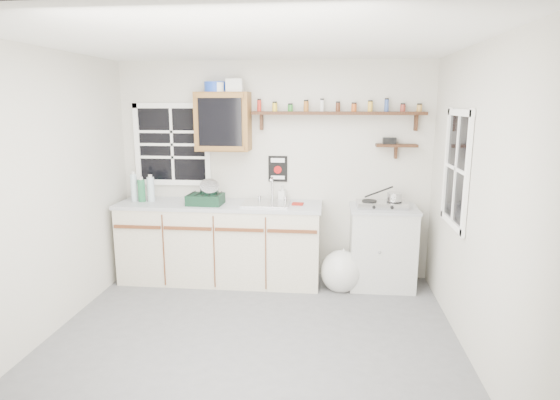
{
  "coord_description": "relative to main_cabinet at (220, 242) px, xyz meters",
  "views": [
    {
      "loc": [
        0.63,
        -3.77,
        2.04
      ],
      "look_at": [
        0.18,
        0.55,
        1.13
      ],
      "focal_mm": 30.0,
      "sensor_mm": 36.0,
      "label": 1
    }
  ],
  "objects": [
    {
      "name": "room",
      "position": [
        0.58,
        -1.3,
        0.79
      ],
      "size": [
        3.64,
        3.24,
        2.54
      ],
      "color": "#575659",
      "rests_on": "ground"
    },
    {
      "name": "main_cabinet",
      "position": [
        0.0,
        0.0,
        0.0
      ],
      "size": [
        2.31,
        0.63,
        0.92
      ],
      "color": "#BCB49C",
      "rests_on": "floor"
    },
    {
      "name": "right_cabinet",
      "position": [
        1.83,
        0.03,
        -0.01
      ],
      "size": [
        0.73,
        0.57,
        0.91
      ],
      "color": "#B3B4AD",
      "rests_on": "floor"
    },
    {
      "name": "sink",
      "position": [
        0.54,
        0.01,
        0.47
      ],
      "size": [
        0.52,
        0.44,
        0.29
      ],
      "color": "#B7B7BC",
      "rests_on": "main_cabinet"
    },
    {
      "name": "upper_cabinet",
      "position": [
        0.03,
        0.14,
        1.36
      ],
      "size": [
        0.6,
        0.32,
        0.65
      ],
      "color": "brown",
      "rests_on": "wall_back"
    },
    {
      "name": "upper_cabinet_clutter",
      "position": [
        0.03,
        0.14,
        1.75
      ],
      "size": [
        0.43,
        0.24,
        0.14
      ],
      "color": "#1B3EB0",
      "rests_on": "upper_cabinet"
    },
    {
      "name": "spice_shelf",
      "position": [
        1.31,
        0.21,
        1.47
      ],
      "size": [
        1.91,
        0.18,
        0.35
      ],
      "color": "black",
      "rests_on": "wall_back"
    },
    {
      "name": "secondary_shelf",
      "position": [
        1.94,
        0.22,
        1.12
      ],
      "size": [
        0.45,
        0.16,
        0.24
      ],
      "color": "black",
      "rests_on": "wall_back"
    },
    {
      "name": "warning_sign",
      "position": [
        0.63,
        0.29,
        0.82
      ],
      "size": [
        0.22,
        0.02,
        0.3
      ],
      "color": "black",
      "rests_on": "wall_back"
    },
    {
      "name": "window_back",
      "position": [
        -0.62,
        0.29,
        1.09
      ],
      "size": [
        0.93,
        0.03,
        0.98
      ],
      "color": "black",
      "rests_on": "wall_back"
    },
    {
      "name": "window_right",
      "position": [
        2.37,
        -0.75,
        0.99
      ],
      "size": [
        0.03,
        0.78,
        1.08
      ],
      "color": "black",
      "rests_on": "wall_back"
    },
    {
      "name": "water_bottles",
      "position": [
        -0.9,
        0.01,
        0.6
      ],
      "size": [
        0.27,
        0.12,
        0.34
      ],
      "color": "silver",
      "rests_on": "main_cabinet"
    },
    {
      "name": "dish_rack",
      "position": [
        -0.12,
        -0.08,
        0.55
      ],
      "size": [
        0.39,
        0.3,
        0.29
      ],
      "rotation": [
        0.0,
        0.0,
        -0.04
      ],
      "color": "black",
      "rests_on": "main_cabinet"
    },
    {
      "name": "soap_bottle",
      "position": [
        0.7,
        0.22,
        0.55
      ],
      "size": [
        0.1,
        0.1,
        0.17
      ],
      "primitive_type": "imported",
      "rotation": [
        0.0,
        0.0,
        -0.27
      ],
      "color": "silver",
      "rests_on": "main_cabinet"
    },
    {
      "name": "rag",
      "position": [
        0.89,
        0.01,
        0.47
      ],
      "size": [
        0.13,
        0.11,
        0.02
      ],
      "primitive_type": "cube",
      "rotation": [
        0.0,
        0.0,
        -0.07
      ],
      "color": "maroon",
      "rests_on": "main_cabinet"
    },
    {
      "name": "hotplate",
      "position": [
        1.81,
        0.01,
        0.48
      ],
      "size": [
        0.55,
        0.31,
        0.08
      ],
      "rotation": [
        0.0,
        0.0,
        0.04
      ],
      "color": "#B7B7BC",
      "rests_on": "right_cabinet"
    },
    {
      "name": "saucepan",
      "position": [
        1.93,
        0.01,
        0.57
      ],
      "size": [
        0.39,
        0.23,
        0.17
      ],
      "rotation": [
        0.0,
        0.0,
        -0.42
      ],
      "color": "#B7B7BC",
      "rests_on": "hotplate"
    },
    {
      "name": "trash_bag",
      "position": [
        1.39,
        -0.14,
        -0.25
      ],
      "size": [
        0.44,
        0.4,
        0.5
      ],
      "color": "silver",
      "rests_on": "floor"
    }
  ]
}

